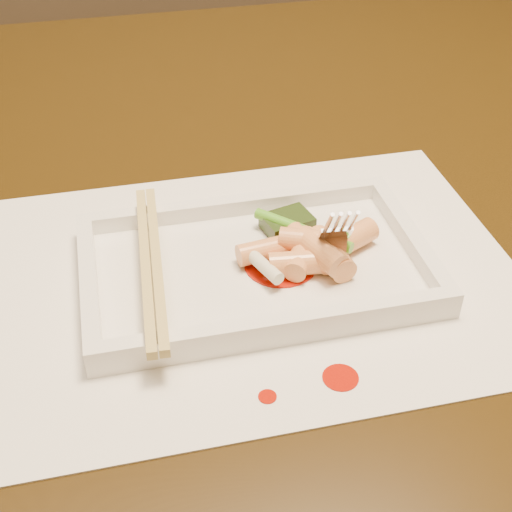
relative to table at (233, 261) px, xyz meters
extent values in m
cube|color=black|center=(0.00, 0.00, 0.08)|extent=(1.40, 0.90, 0.04)
cube|color=white|center=(-0.01, -0.15, 0.10)|extent=(0.40, 0.30, 0.00)
cylinder|color=#AF1405|center=(0.02, -0.26, 0.10)|extent=(0.02, 0.02, 0.00)
cylinder|color=#AF1405|center=(-0.03, -0.27, 0.10)|extent=(0.01, 0.01, 0.00)
cube|color=white|center=(-0.01, -0.15, 0.11)|extent=(0.26, 0.16, 0.01)
cube|color=white|center=(-0.01, -0.07, 0.12)|extent=(0.26, 0.01, 0.01)
cube|color=white|center=(-0.01, -0.22, 0.12)|extent=(0.26, 0.01, 0.01)
cube|color=white|center=(-0.13, -0.15, 0.12)|extent=(0.01, 0.14, 0.01)
cube|color=white|center=(0.11, -0.15, 0.12)|extent=(0.01, 0.14, 0.01)
cube|color=black|center=(0.03, -0.11, 0.12)|extent=(0.04, 0.04, 0.01)
cylinder|color=#EAEACC|center=(-0.01, -0.16, 0.12)|extent=(0.02, 0.04, 0.01)
cylinder|color=#3E9618|center=(0.03, -0.13, 0.12)|extent=(0.07, 0.07, 0.01)
cube|color=tan|center=(-0.09, -0.15, 0.13)|extent=(0.02, 0.19, 0.01)
cube|color=tan|center=(-0.08, -0.15, 0.13)|extent=(0.02, 0.19, 0.01)
cylinder|color=#AF1405|center=(0.01, -0.15, 0.11)|extent=(0.06, 0.06, 0.00)
cylinder|color=#F5B972|center=(0.05, -0.16, 0.12)|extent=(0.03, 0.05, 0.02)
cylinder|color=#F5B972|center=(0.02, -0.15, 0.12)|extent=(0.04, 0.05, 0.02)
cylinder|color=#F5B972|center=(0.03, -0.15, 0.13)|extent=(0.05, 0.04, 0.02)
cylinder|color=#F5B972|center=(0.06, -0.14, 0.12)|extent=(0.05, 0.04, 0.02)
cylinder|color=#F5B972|center=(0.02, -0.16, 0.12)|extent=(0.05, 0.02, 0.02)
cylinder|color=#F5B972|center=(0.04, -0.16, 0.13)|extent=(0.03, 0.05, 0.02)
cylinder|color=#F5B972|center=(0.00, -0.14, 0.12)|extent=(0.05, 0.02, 0.02)
cylinder|color=#F5B972|center=(0.03, -0.15, 0.12)|extent=(0.03, 0.05, 0.02)
camera|label=1|loc=(-0.10, -0.56, 0.45)|focal=50.00mm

